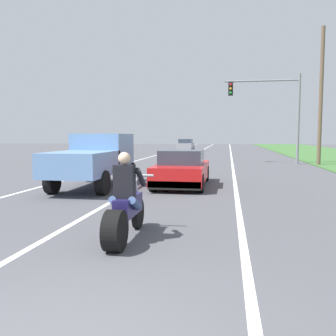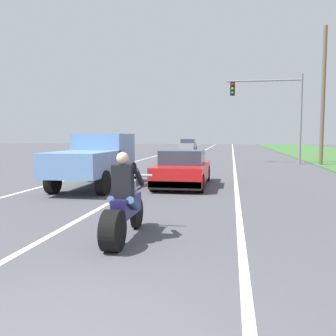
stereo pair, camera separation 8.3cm
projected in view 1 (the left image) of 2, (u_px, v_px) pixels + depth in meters
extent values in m
cube|color=white|center=(121.00, 165.00, 23.64)|extent=(0.14, 120.00, 0.01)
cube|color=white|center=(233.00, 167.00, 22.46)|extent=(0.14, 120.00, 0.01)
cube|color=white|center=(175.00, 166.00, 23.05)|extent=(0.14, 120.00, 0.01)
cylinder|color=black|center=(115.00, 231.00, 5.99)|extent=(0.28, 0.69, 0.69)
cylinder|color=black|center=(138.00, 213.00, 7.52)|extent=(0.12, 0.63, 0.63)
cube|color=#1E194C|center=(128.00, 205.00, 6.78)|extent=(0.28, 1.10, 0.36)
cylinder|color=#B2B2B7|center=(137.00, 196.00, 7.40)|extent=(0.08, 0.36, 0.73)
cylinder|color=#A5A5AA|center=(136.00, 175.00, 7.35)|extent=(0.70, 0.05, 0.05)
cube|color=black|center=(125.00, 182.00, 6.51)|extent=(0.36, 0.24, 0.60)
sphere|color=beige|center=(124.00, 158.00, 6.47)|extent=(0.22, 0.22, 0.22)
cylinder|color=#384C7A|center=(116.00, 203.00, 6.60)|extent=(0.14, 0.47, 0.32)
cylinder|color=black|center=(118.00, 177.00, 6.83)|extent=(0.10, 0.51, 0.40)
cylinder|color=#384C7A|center=(135.00, 204.00, 6.54)|extent=(0.14, 0.47, 0.32)
cylinder|color=black|center=(140.00, 177.00, 6.76)|extent=(0.10, 0.51, 0.40)
cube|color=red|center=(182.00, 172.00, 13.86)|extent=(1.80, 4.30, 0.64)
cube|color=#333D4C|center=(182.00, 157.00, 13.61)|extent=(1.56, 1.70, 0.52)
cube|color=black|center=(174.00, 185.00, 11.87)|extent=(1.76, 0.20, 0.28)
cylinder|color=black|center=(168.00, 173.00, 15.58)|extent=(0.24, 0.64, 0.64)
cylinder|color=black|center=(206.00, 173.00, 15.32)|extent=(0.24, 0.64, 0.64)
cylinder|color=black|center=(153.00, 182.00, 12.44)|extent=(0.24, 0.64, 0.64)
cylinder|color=black|center=(200.00, 183.00, 12.18)|extent=(0.24, 0.64, 0.64)
cube|color=#6B93C6|center=(103.00, 152.00, 14.21)|extent=(1.90, 2.10, 1.40)
cube|color=#333D4C|center=(106.00, 142.00, 14.52)|extent=(1.67, 0.29, 0.57)
cube|color=#6B93C6|center=(80.00, 164.00, 12.03)|extent=(1.90, 2.70, 0.80)
cylinder|color=black|center=(90.00, 172.00, 15.22)|extent=(0.28, 0.80, 0.80)
cylinder|color=black|center=(130.00, 172.00, 14.93)|extent=(0.28, 0.80, 0.80)
cylinder|color=black|center=(52.00, 182.00, 11.93)|extent=(0.28, 0.80, 0.80)
cylinder|color=black|center=(103.00, 183.00, 11.64)|extent=(0.28, 0.80, 0.80)
cylinder|color=gray|center=(298.00, 119.00, 24.29)|extent=(0.18, 0.18, 6.00)
cylinder|color=gray|center=(262.00, 81.00, 24.46)|extent=(4.90, 0.12, 0.12)
cube|color=black|center=(231.00, 89.00, 24.84)|extent=(0.32, 0.24, 0.90)
sphere|color=red|center=(231.00, 84.00, 24.68)|extent=(0.16, 0.16, 0.16)
sphere|color=orange|center=(231.00, 89.00, 24.70)|extent=(0.16, 0.16, 0.16)
sphere|color=green|center=(231.00, 93.00, 24.73)|extent=(0.16, 0.16, 0.16)
cylinder|color=brown|center=(321.00, 97.00, 22.91)|extent=(0.24, 0.24, 8.70)
cube|color=#99999E|center=(186.00, 146.00, 44.07)|extent=(1.76, 4.00, 0.70)
cube|color=#333D4C|center=(186.00, 141.00, 43.82)|extent=(1.56, 2.00, 0.50)
cylinder|color=black|center=(181.00, 148.00, 45.61)|extent=(0.20, 0.60, 0.60)
cylinder|color=black|center=(193.00, 149.00, 45.35)|extent=(0.20, 0.60, 0.60)
cylinder|color=black|center=(178.00, 149.00, 42.86)|extent=(0.20, 0.60, 0.60)
cylinder|color=black|center=(191.00, 149.00, 42.60)|extent=(0.20, 0.60, 0.60)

